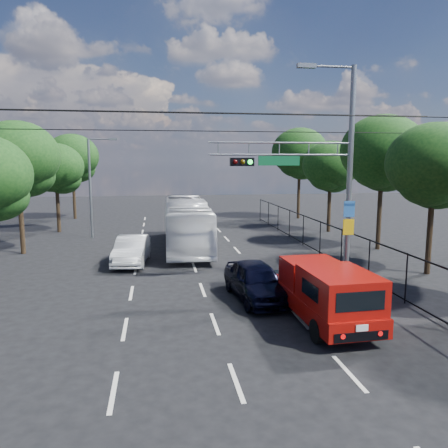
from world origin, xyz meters
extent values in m
plane|color=black|center=(0.00, 0.00, 0.00)|extent=(120.00, 120.00, 0.00)
cube|color=beige|center=(-3.00, 0.00, 0.01)|extent=(0.12, 2.00, 0.01)
cube|color=beige|center=(-3.00, 4.00, 0.01)|extent=(0.12, 2.00, 0.01)
cube|color=beige|center=(-3.00, 8.00, 0.01)|extent=(0.12, 2.00, 0.01)
cube|color=beige|center=(-3.00, 12.00, 0.01)|extent=(0.12, 2.00, 0.01)
cube|color=beige|center=(-3.00, 16.00, 0.01)|extent=(0.12, 2.00, 0.01)
cube|color=beige|center=(-3.00, 20.00, 0.01)|extent=(0.12, 2.00, 0.01)
cube|color=beige|center=(-3.00, 24.00, 0.01)|extent=(0.12, 2.00, 0.01)
cube|color=beige|center=(-3.00, 28.00, 0.01)|extent=(0.12, 2.00, 0.01)
cube|color=beige|center=(-3.00, 32.00, 0.01)|extent=(0.12, 2.00, 0.01)
cube|color=beige|center=(0.00, 0.00, 0.01)|extent=(0.12, 2.00, 0.01)
cube|color=beige|center=(0.00, 4.00, 0.01)|extent=(0.12, 2.00, 0.01)
cube|color=beige|center=(0.00, 8.00, 0.01)|extent=(0.12, 2.00, 0.01)
cube|color=beige|center=(0.00, 12.00, 0.01)|extent=(0.12, 2.00, 0.01)
cube|color=beige|center=(0.00, 16.00, 0.01)|extent=(0.12, 2.00, 0.01)
cube|color=beige|center=(0.00, 20.00, 0.01)|extent=(0.12, 2.00, 0.01)
cube|color=beige|center=(0.00, 24.00, 0.01)|extent=(0.12, 2.00, 0.01)
cube|color=beige|center=(0.00, 28.00, 0.01)|extent=(0.12, 2.00, 0.01)
cube|color=beige|center=(0.00, 32.00, 0.01)|extent=(0.12, 2.00, 0.01)
cube|color=beige|center=(3.00, 0.00, 0.01)|extent=(0.12, 2.00, 0.01)
cube|color=beige|center=(3.00, 4.00, 0.01)|extent=(0.12, 2.00, 0.01)
cube|color=beige|center=(3.00, 8.00, 0.01)|extent=(0.12, 2.00, 0.01)
cube|color=beige|center=(3.00, 12.00, 0.01)|extent=(0.12, 2.00, 0.01)
cube|color=beige|center=(3.00, 16.00, 0.01)|extent=(0.12, 2.00, 0.01)
cube|color=beige|center=(3.00, 20.00, 0.01)|extent=(0.12, 2.00, 0.01)
cube|color=beige|center=(3.00, 24.00, 0.01)|extent=(0.12, 2.00, 0.01)
cube|color=beige|center=(3.00, 28.00, 0.01)|extent=(0.12, 2.00, 0.01)
cube|color=beige|center=(3.00, 32.00, 0.01)|extent=(0.12, 2.00, 0.01)
cylinder|color=slate|center=(6.50, 8.00, 4.75)|extent=(0.24, 0.24, 9.50)
cylinder|color=slate|center=(5.50, 8.00, 9.40)|extent=(2.00, 0.10, 0.10)
cube|color=slate|center=(4.40, 8.00, 9.40)|extent=(0.80, 0.25, 0.18)
cylinder|color=slate|center=(3.40, 8.00, 6.25)|extent=(6.20, 0.08, 0.08)
cylinder|color=slate|center=(3.40, 8.00, 5.75)|extent=(6.20, 0.08, 0.08)
cube|color=black|center=(1.70, 8.00, 5.45)|extent=(1.00, 0.28, 0.35)
sphere|color=#3F0505|center=(1.38, 7.85, 5.45)|extent=(0.20, 0.20, 0.20)
sphere|color=#4C3805|center=(1.70, 7.85, 5.45)|extent=(0.20, 0.20, 0.20)
sphere|color=#0CE533|center=(2.02, 7.85, 5.45)|extent=(0.20, 0.20, 0.20)
cube|color=#0C542C|center=(3.30, 8.00, 5.50)|extent=(1.80, 0.05, 0.40)
cube|color=#235BA7|center=(6.48, 7.86, 3.40)|extent=(0.50, 0.04, 0.70)
cube|color=#D8A40B|center=(6.48, 7.86, 2.60)|extent=(0.50, 0.04, 0.70)
cylinder|color=slate|center=(5.90, 8.00, 6.00)|extent=(0.05, 0.05, 0.50)
cylinder|color=slate|center=(4.60, 8.00, 6.00)|extent=(0.05, 0.05, 0.50)
cylinder|color=slate|center=(3.30, 8.00, 6.00)|extent=(0.05, 0.05, 0.50)
cylinder|color=slate|center=(2.00, 8.00, 6.00)|extent=(0.05, 0.05, 0.50)
cylinder|color=slate|center=(0.70, 8.00, 6.00)|extent=(0.05, 0.05, 0.50)
cylinder|color=slate|center=(-6.50, 22.00, 3.50)|extent=(0.18, 0.18, 7.00)
cylinder|color=slate|center=(-5.70, 22.00, 7.00)|extent=(1.60, 0.09, 0.09)
cube|color=slate|center=(-4.80, 22.00, 7.00)|extent=(0.60, 0.22, 0.15)
cylinder|color=black|center=(0.00, 6.00, 7.20)|extent=(22.00, 0.04, 0.04)
cylinder|color=black|center=(0.00, 9.50, 7.60)|extent=(22.00, 0.04, 0.04)
cylinder|color=black|center=(0.00, 11.00, 6.90)|extent=(22.00, 0.04, 0.04)
cube|color=black|center=(7.60, 12.00, 1.95)|extent=(0.04, 34.00, 0.06)
cube|color=black|center=(7.60, 12.00, 0.15)|extent=(0.04, 34.00, 0.06)
cylinder|color=black|center=(7.60, 5.00, 1.00)|extent=(0.06, 0.06, 2.00)
cylinder|color=black|center=(7.60, 8.00, 1.00)|extent=(0.06, 0.06, 2.00)
cylinder|color=black|center=(7.60, 11.00, 1.00)|extent=(0.06, 0.06, 2.00)
cylinder|color=black|center=(7.60, 14.00, 1.00)|extent=(0.06, 0.06, 2.00)
cylinder|color=black|center=(7.60, 17.00, 1.00)|extent=(0.06, 0.06, 2.00)
cylinder|color=black|center=(7.60, 20.00, 1.00)|extent=(0.06, 0.06, 2.00)
cylinder|color=black|center=(7.60, 23.00, 1.00)|extent=(0.06, 0.06, 2.00)
cylinder|color=black|center=(7.60, 26.00, 1.00)|extent=(0.06, 0.06, 2.00)
cylinder|color=black|center=(7.60, 29.00, 1.00)|extent=(0.06, 0.06, 2.00)
cylinder|color=black|center=(11.20, 9.00, 2.10)|extent=(0.28, 0.28, 4.20)
ellipsoid|color=black|center=(11.20, 9.00, 5.40)|extent=(4.50, 4.50, 3.83)
ellipsoid|color=black|center=(11.60, 9.30, 4.35)|extent=(3.00, 3.00, 2.40)
ellipsoid|color=black|center=(10.85, 8.80, 4.50)|extent=(2.85, 2.85, 2.28)
cylinder|color=black|center=(11.80, 15.00, 2.38)|extent=(0.28, 0.28, 4.76)
ellipsoid|color=black|center=(11.80, 15.00, 6.12)|extent=(5.10, 5.10, 4.33)
ellipsoid|color=black|center=(12.20, 15.30, 4.93)|extent=(3.40, 3.40, 2.72)
ellipsoid|color=black|center=(11.45, 14.80, 5.10)|extent=(3.23, 3.23, 2.58)
cylinder|color=black|center=(11.40, 22.00, 2.02)|extent=(0.28, 0.28, 4.03)
ellipsoid|color=black|center=(11.40, 22.00, 5.18)|extent=(4.32, 4.32, 3.67)
ellipsoid|color=black|center=(11.80, 22.30, 4.18)|extent=(2.88, 2.88, 2.30)
ellipsoid|color=black|center=(11.05, 21.80, 4.32)|extent=(2.74, 2.74, 2.19)
cylinder|color=black|center=(11.60, 30.00, 2.46)|extent=(0.28, 0.28, 4.93)
ellipsoid|color=black|center=(11.60, 30.00, 6.34)|extent=(5.28, 5.28, 4.49)
ellipsoid|color=black|center=(12.00, 30.30, 5.10)|extent=(3.52, 3.52, 2.82)
ellipsoid|color=black|center=(11.25, 29.80, 5.28)|extent=(3.34, 3.34, 2.68)
cylinder|color=black|center=(-9.80, 17.00, 2.24)|extent=(0.28, 0.28, 4.48)
ellipsoid|color=black|center=(-9.80, 17.00, 5.76)|extent=(4.80, 4.80, 4.08)
ellipsoid|color=black|center=(-9.40, 17.30, 4.64)|extent=(3.20, 3.20, 2.56)
ellipsoid|color=black|center=(-10.15, 16.80, 4.80)|extent=(3.04, 3.04, 2.43)
cylinder|color=black|center=(-9.40, 25.00, 1.96)|extent=(0.28, 0.28, 3.92)
ellipsoid|color=black|center=(-9.40, 25.00, 5.04)|extent=(4.20, 4.20, 3.57)
ellipsoid|color=black|center=(-9.00, 25.30, 4.06)|extent=(2.80, 2.80, 2.24)
ellipsoid|color=black|center=(-9.75, 24.80, 4.20)|extent=(2.66, 2.66, 2.13)
cylinder|color=black|center=(-9.60, 33.00, 2.30)|extent=(0.28, 0.28, 4.59)
ellipsoid|color=black|center=(-9.60, 33.00, 5.90)|extent=(4.92, 4.92, 4.18)
ellipsoid|color=black|center=(-9.20, 33.30, 4.76)|extent=(3.28, 3.28, 2.62)
ellipsoid|color=black|center=(-9.95, 32.80, 4.92)|extent=(3.12, 3.12, 2.49)
cylinder|color=black|center=(2.76, 5.25, 0.37)|extent=(0.30, 0.75, 0.74)
cylinder|color=black|center=(4.54, 5.32, 0.37)|extent=(0.30, 0.75, 0.74)
cylinder|color=black|center=(2.89, 1.99, 0.37)|extent=(0.30, 0.75, 0.74)
cylinder|color=black|center=(4.68, 2.07, 0.37)|extent=(0.30, 0.75, 0.74)
cube|color=maroon|center=(3.72, 3.66, 0.65)|extent=(2.21, 5.33, 0.59)
cube|color=maroon|center=(3.62, 6.02, 0.74)|extent=(1.97, 0.66, 0.58)
cube|color=black|center=(3.61, 6.30, 1.00)|extent=(1.80, 0.50, 0.32)
cube|color=maroon|center=(3.67, 4.86, 1.42)|extent=(1.96, 1.71, 1.00)
cube|color=black|center=(3.70, 4.08, 1.47)|extent=(1.63, 0.12, 0.58)
cube|color=maroon|center=(3.77, 2.50, 1.49)|extent=(2.06, 2.76, 1.10)
cube|color=black|center=(4.75, 2.54, 1.52)|extent=(0.09, 1.26, 0.47)
cube|color=black|center=(2.78, 2.46, 1.52)|extent=(0.09, 1.26, 0.47)
cube|color=black|center=(3.82, 1.18, 1.52)|extent=(1.52, 0.12, 0.58)
cube|color=black|center=(3.83, 1.05, 0.53)|extent=(1.68, 0.15, 0.27)
cube|color=silver|center=(3.83, 1.01, 0.79)|extent=(0.37, 0.05, 0.19)
imported|color=black|center=(1.99, 6.42, 0.76)|extent=(2.24, 4.63, 1.52)
imported|color=silver|center=(-0.01, 17.32, 1.55)|extent=(2.86, 11.21, 3.11)
imported|color=silver|center=(-3.25, 13.43, 0.74)|extent=(1.99, 4.61, 1.48)
camera|label=1|loc=(-1.88, -10.08, 5.50)|focal=35.00mm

